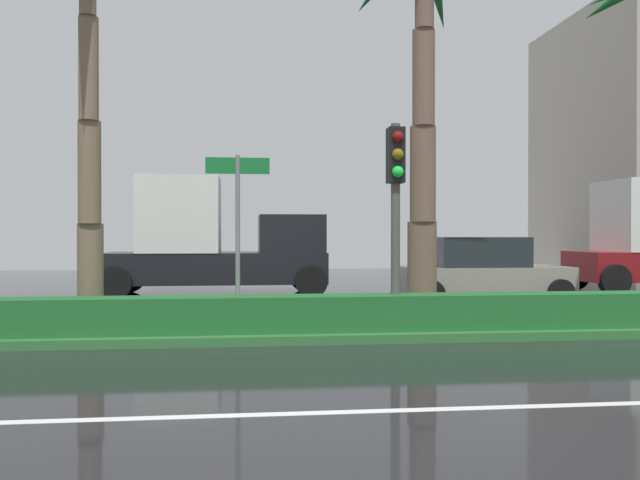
# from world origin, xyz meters

# --- Properties ---
(ground_plane) EXTENTS (90.00, 42.00, 0.10)m
(ground_plane) POSITION_xyz_m (0.00, 9.00, -0.05)
(ground_plane) COLOR black
(near_lane_divider_stripe) EXTENTS (81.00, 0.14, 0.01)m
(near_lane_divider_stripe) POSITION_xyz_m (0.00, 2.00, 0.00)
(near_lane_divider_stripe) COLOR white
(near_lane_divider_stripe) RESTS_ON ground_plane
(median_strip) EXTENTS (85.50, 4.00, 0.15)m
(median_strip) POSITION_xyz_m (0.00, 8.00, 0.07)
(median_strip) COLOR #2D6B33
(median_strip) RESTS_ON ground_plane
(median_hedge) EXTENTS (76.50, 0.70, 0.60)m
(median_hedge) POSITION_xyz_m (0.00, 6.60, 0.45)
(median_hedge) COLOR #1E6028
(median_hedge) RESTS_ON median_strip
(palm_tree_centre) EXTENTS (4.99, 4.48, 8.09)m
(palm_tree_centre) POSITION_xyz_m (3.05, 8.21, 6.31)
(palm_tree_centre) COLOR brown
(palm_tree_centre) RESTS_ON median_strip
(traffic_signal_median_right) EXTENTS (0.28, 0.43, 3.56)m
(traffic_signal_median_right) POSITION_xyz_m (2.14, 6.72, 2.60)
(traffic_signal_median_right) COLOR #4C4C47
(traffic_signal_median_right) RESTS_ON median_strip
(street_name_sign) EXTENTS (1.10, 0.08, 3.00)m
(street_name_sign) POSITION_xyz_m (-0.59, 6.98, 2.08)
(street_name_sign) COLOR slate
(street_name_sign) RESTS_ON median_strip
(box_truck_lead) EXTENTS (6.40, 2.64, 3.46)m
(box_truck_lead) POSITION_xyz_m (-1.37, 15.25, 1.55)
(box_truck_lead) COLOR black
(box_truck_lead) RESTS_ON ground_plane
(car_in_traffic_second) EXTENTS (4.30, 2.02, 1.72)m
(car_in_traffic_second) POSITION_xyz_m (5.62, 11.99, 0.83)
(car_in_traffic_second) COLOR gray
(car_in_traffic_second) RESTS_ON ground_plane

